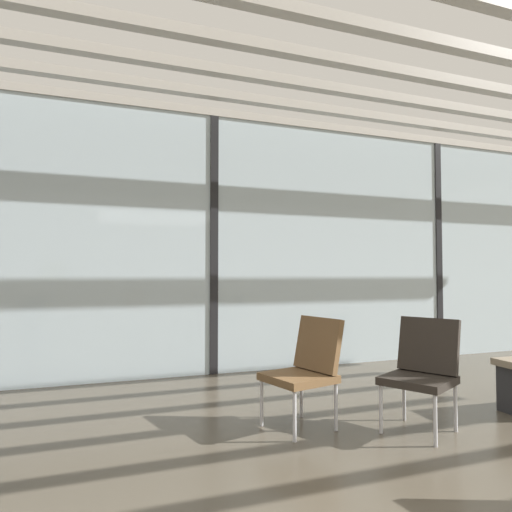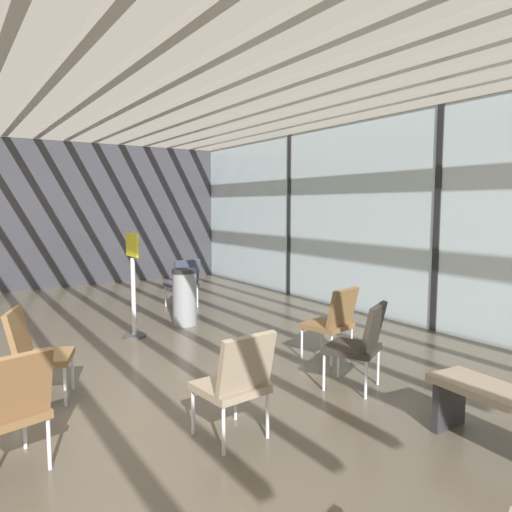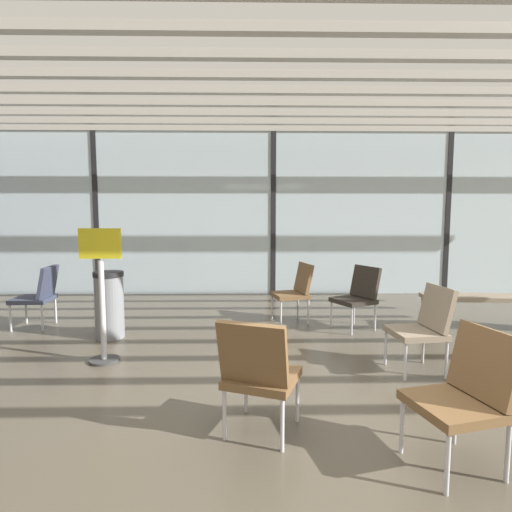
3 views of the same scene
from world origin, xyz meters
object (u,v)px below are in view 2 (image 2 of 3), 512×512
trash_bin (185,297)px  info_sign (133,288)px  lounge_chair_0 (237,379)px  lounge_chair_2 (8,405)px  lounge_chair_3 (34,349)px  lounge_chair_5 (183,280)px  lounge_chair_6 (333,319)px  lounge_chair_1 (361,340)px

trash_bin → info_sign: size_ratio=0.60×
lounge_chair_0 → lounge_chair_2: (-0.41, -1.53, 0.00)m
lounge_chair_2 → lounge_chair_3: same height
lounge_chair_5 → lounge_chair_6: same height
lounge_chair_2 → trash_bin: 4.16m
lounge_chair_1 → lounge_chair_6: 0.92m
lounge_chair_0 → info_sign: info_sign is taller
lounge_chair_0 → info_sign: size_ratio=0.60×
lounge_chair_0 → lounge_chair_2: 1.58m
lounge_chair_0 → lounge_chair_6: bearing=-157.4°
lounge_chair_0 → trash_bin: 3.76m
lounge_chair_3 → lounge_chair_1: bearing=-97.3°
lounge_chair_3 → lounge_chair_6: size_ratio=1.00×
lounge_chair_0 → lounge_chair_6: size_ratio=1.00×
lounge_chair_1 → lounge_chair_5: bearing=-119.4°
lounge_chair_3 → info_sign: 2.23m
lounge_chair_5 → lounge_chair_3: bearing=43.7°
info_sign → lounge_chair_1: bearing=21.9°
lounge_chair_6 → trash_bin: (-2.49, -0.76, -0.06)m
lounge_chair_6 → info_sign: (-2.26, -1.63, 0.18)m
lounge_chair_1 → lounge_chair_6: same height
info_sign → lounge_chair_5: bearing=135.2°
lounge_chair_0 → lounge_chair_1: (-0.24, 1.56, 0.00)m
lounge_chair_2 → info_sign: 3.46m
lounge_chair_2 → lounge_chair_6: size_ratio=1.00×
lounge_chair_1 → lounge_chair_3: size_ratio=1.00×
trash_bin → info_sign: bearing=-75.1°
lounge_chair_1 → lounge_chair_0: bearing=-18.9°
lounge_chair_3 → info_sign: (-1.63, 1.51, 0.18)m
lounge_chair_1 → lounge_chair_6: (-0.83, 0.39, 0.00)m
lounge_chair_1 → lounge_chair_3: (-1.46, -2.75, 0.00)m
lounge_chair_1 → lounge_chair_2: same height
lounge_chair_0 → lounge_chair_3: (-1.70, -1.18, 0.00)m
lounge_chair_1 → lounge_chair_5: 4.48m
lounge_chair_6 → trash_bin: bearing=-87.2°
lounge_chair_2 → trash_bin: size_ratio=1.01×
trash_bin → info_sign: 0.93m
lounge_chair_3 → lounge_chair_6: same height
lounge_chair_2 → info_sign: info_sign is taller
lounge_chair_0 → info_sign: bearing=-101.6°
info_sign → lounge_chair_0: bearing=-5.5°
lounge_chair_5 → trash_bin: (1.15, -0.50, -0.06)m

